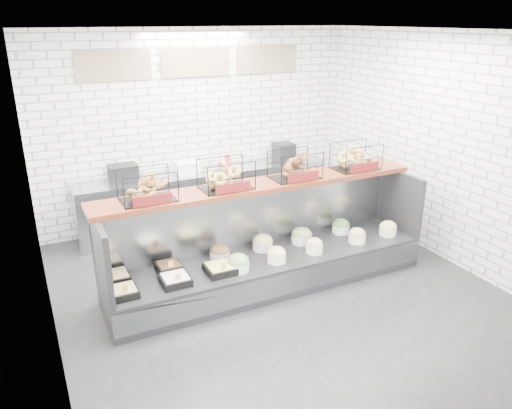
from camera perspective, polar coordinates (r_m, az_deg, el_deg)
ground at (r=6.10m, az=2.83°, el=-10.24°), size 5.50×5.50×0.00m
room_shell at (r=5.87m, az=0.31°, el=10.13°), size 5.02×5.51×3.01m
display_case at (r=6.20m, az=1.29°, el=-6.19°), size 4.00×0.90×1.20m
bagel_shelf at (r=5.96m, az=0.63°, el=3.54°), size 4.10×0.50×0.40m
prep_counter at (r=7.91m, az=-5.62°, el=0.89°), size 4.00×0.60×1.20m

